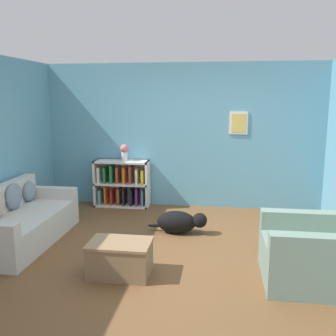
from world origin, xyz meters
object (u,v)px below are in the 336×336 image
couch (18,222)px  vase (124,152)px  coffee_table (120,257)px  bookshelf (122,184)px  dog (180,222)px  recliner_chair (320,251)px

couch → vase: size_ratio=6.29×
coffee_table → vase: (-0.63, 2.68, 0.81)m
bookshelf → vase: size_ratio=3.34×
dog → vase: (-1.15, 1.27, 0.85)m
couch → dog: 2.28m
bookshelf → dog: size_ratio=1.13×
coffee_table → vase: 2.87m
bookshelf → recliner_chair: 3.85m
couch → dog: size_ratio=2.12×
couch → coffee_table: 1.82m
bookshelf → recliner_chair: recliner_chair is taller
bookshelf → coffee_table: size_ratio=1.44×
recliner_chair → couch: bearing=171.0°
coffee_table → vase: bearing=103.2°
recliner_chair → coffee_table: bearing=-176.2°
couch → recliner_chair: recliner_chair is taller
coffee_table → vase: vase is taller
bookshelf → coffee_table: bearing=-75.5°
dog → vase: vase is taller
recliner_chair → dog: (-1.67, 1.27, -0.18)m
couch → bookshelf: 2.17m
bookshelf → recliner_chair: bearing=-41.5°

